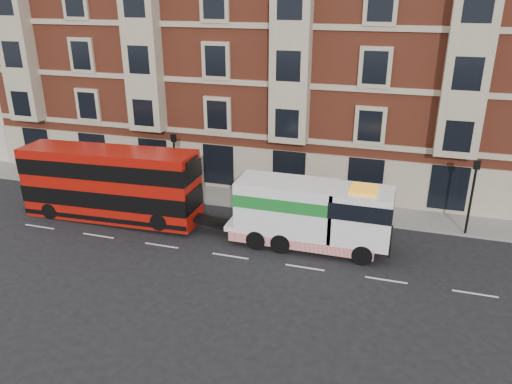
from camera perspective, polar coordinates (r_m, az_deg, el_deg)
ground at (r=26.50m, az=-2.96°, el=-7.33°), size 120.00×120.00×0.00m
sidewalk at (r=32.88m, az=1.47°, el=-1.08°), size 90.00×3.00×0.15m
victorian_terrace at (r=37.54m, az=5.65°, el=17.48°), size 45.00×12.00×20.40m
lamp_post_west at (r=32.86m, az=-9.25°, el=3.46°), size 0.35×0.15×4.35m
lamp_post_east at (r=29.96m, az=23.48°, el=0.01°), size 0.35×0.15×4.35m
double_decker_bus at (r=30.96m, az=-16.37°, el=1.00°), size 10.92×2.51×4.42m
tow_truck at (r=26.75m, az=6.02°, el=-2.50°), size 8.74×2.58×3.64m
box_van at (r=35.75m, az=-20.00°, el=1.57°), size 5.22×2.57×2.62m
pedestrian at (r=35.59m, az=-11.37°, el=1.97°), size 0.75×0.61×1.77m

